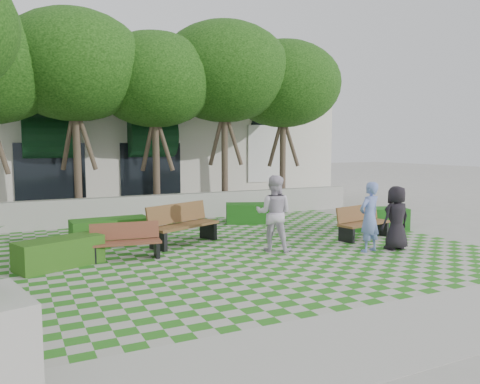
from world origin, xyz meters
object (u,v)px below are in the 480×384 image
hedge_midright (255,213)px  person_dark (396,218)px  hedge_west (59,253)px  bench_west (126,242)px  person_blue (369,217)px  person_white (274,213)px  bench_mid (182,225)px  hedge_midleft (110,232)px  hedge_east (376,219)px  bench_east (362,223)px

hedge_midright → person_dark: bearing=-75.3°
hedge_west → bench_west: bearing=4.0°
person_blue → person_white: person_white is taller
hedge_west → person_blue: person_blue is taller
person_blue → bench_mid: bearing=-48.2°
bench_west → hedge_midleft: bearing=97.9°
bench_mid → bench_west: bench_mid is taller
bench_west → hedge_east: bearing=9.8°
hedge_west → person_dark: 8.02m
bench_east → person_white: bearing=172.0°
bench_mid → person_blue: 4.81m
bench_east → bench_west: bench_east is taller
hedge_midleft → person_blue: 6.69m
hedge_west → person_dark: person_dark is taller
bench_west → hedge_midleft: bench_west is taller
person_white → hedge_midleft: bearing=1.8°
bench_mid → hedge_midleft: 1.92m
hedge_midright → hedge_east: bearing=-43.3°
hedge_east → hedge_west: hedge_east is taller
hedge_midright → hedge_midleft: 5.19m
bench_west → person_white: person_white is taller
bench_west → person_white: bearing=-5.5°
hedge_west → hedge_midleft: bearing=52.6°
bench_west → bench_mid: bearing=36.7°
bench_west → person_blue: (5.55, -1.91, 0.47)m
hedge_midright → person_dark: person_dark is taller
hedge_midright → hedge_midleft: (-5.02, -1.32, 0.01)m
person_blue → person_dark: size_ratio=1.08×
bench_mid → person_dark: bearing=-57.2°
hedge_west → person_dark: bearing=-13.8°
hedge_midleft → person_dark: person_dark is taller
bench_west → hedge_midright: (4.99, 3.08, -0.07)m
hedge_east → bench_east: bearing=-145.1°
bench_mid → person_blue: (3.83, -2.89, 0.35)m
bench_east → bench_mid: 5.04m
hedge_east → person_white: 4.54m
bench_west → hedge_west: size_ratio=0.91×
hedge_west → person_white: size_ratio=0.95×
person_dark → hedge_midleft: bearing=-30.4°
bench_mid → bench_west: 1.98m
bench_east → bench_west: 6.54m
bench_east → hedge_west: bearing=164.3°
bench_east → hedge_west: (-7.97, 0.44, -0.13)m
bench_mid → person_white: person_white is taller
hedge_east → hedge_west: size_ratio=1.07×
hedge_midleft → hedge_west: (-1.42, -1.85, -0.03)m
bench_mid → hedge_midright: bearing=8.4°
bench_west → hedge_west: (-1.45, -0.10, -0.09)m
hedge_east → person_dark: (-1.52, -2.40, 0.47)m
person_white → person_dark: bearing=-166.0°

